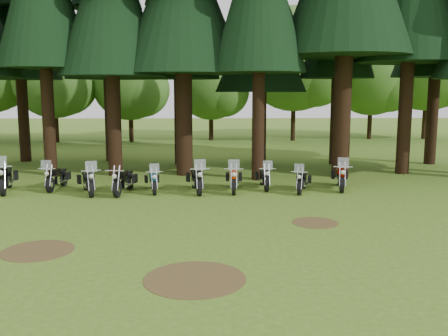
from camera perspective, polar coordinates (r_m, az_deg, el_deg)
The scene contains 21 objects.
ground at distance 14.73m, azimuth -6.74°, elevation -6.85°, with size 120.00×120.00×0.00m, color #436A1A.
pine_back_4 at distance 27.84m, azimuth 4.31°, elevation 17.63°, with size 4.94×4.94×13.78m.
decid_2 at distance 40.67m, azimuth -18.55°, elevation 9.74°, with size 6.72×6.53×8.40m.
decid_3 at distance 39.73m, azimuth -10.35°, elevation 9.44°, with size 6.12×5.95×7.65m.
decid_4 at distance 40.45m, azimuth -1.12°, elevation 9.36°, with size 5.93×5.76×7.41m.
decid_5 at distance 40.50m, azimuth 8.64°, elevation 11.90°, with size 8.45×8.21×10.56m.
decid_6 at distance 43.31m, azimuth 17.01°, elevation 10.05°, with size 7.06×6.86×8.82m.
decid_7 at distance 44.83m, azimuth 22.85°, elevation 11.00°, with size 8.44×8.20×10.55m.
dirt_patch_0 at distance 13.48m, azimuth -20.51°, elevation -8.82°, with size 1.80×1.80×0.01m, color #4C3D1E.
dirt_patch_1 at distance 15.47m, azimuth 10.37°, elevation -6.16°, with size 1.40×1.40×0.01m, color #4C3D1E.
dirt_patch_2 at distance 10.88m, azimuth -3.35°, elevation -12.52°, with size 2.20×2.20×0.01m, color #4C3D1E.
motorcycle_0 at distance 21.54m, azimuth -23.67°, elevation -1.12°, with size 0.93×2.49×1.58m.
motorcycle_1 at distance 21.40m, azimuth -18.57°, elevation -1.12°, with size 0.46×2.12×1.33m.
motorcycle_2 at distance 20.08m, azimuth -15.28°, elevation -1.51°, with size 1.08×2.20×1.42m.
motorcycle_3 at distance 19.84m, azimuth -11.40°, elevation -1.54°, with size 0.45×2.22×0.90m.
motorcycle_4 at distance 19.96m, azimuth -8.13°, elevation -1.51°, with size 0.62×2.01×1.26m.
motorcycle_5 at distance 19.73m, azimuth -3.16°, elevation -1.36°, with size 0.64×2.32×1.46m.
motorcycle_6 at distance 19.85m, azimuth 1.13°, elevation -1.32°, with size 0.44×2.26×1.42m.
motorcycle_7 at distance 20.54m, azimuth 4.62°, elevation -1.14°, with size 0.38×2.03×1.28m.
motorcycle_8 at distance 19.99m, azimuth 8.91°, elevation -1.51°, with size 0.84×1.97×1.26m.
motorcycle_9 at distance 20.83m, azimuth 13.16°, elevation -1.05°, with size 0.68×2.29×1.44m.
Camera 1 is at (1.38, -14.13, 3.95)m, focal length 40.00 mm.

